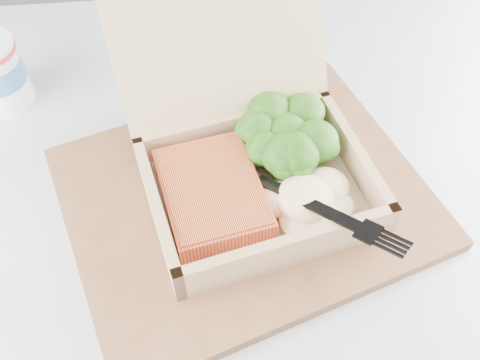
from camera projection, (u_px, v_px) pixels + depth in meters
name	position (u px, v px, depth m)	size (l,w,h in m)	color
cafe_table	(234.00, 319.00, 0.69)	(1.03, 1.03, 0.75)	black
serving_tray	(245.00, 197.00, 0.56)	(0.36, 0.29, 0.02)	brown
takeout_container	(246.00, 139.00, 0.53)	(0.22, 0.25, 0.19)	tan
salmon_fillet	(212.00, 194.00, 0.52)	(0.09, 0.12, 0.03)	#D8562A
broccoli_pile	(286.00, 137.00, 0.56)	(0.11, 0.11, 0.04)	#397B1B
mashed_potatoes	(305.00, 199.00, 0.51)	(0.09, 0.08, 0.03)	beige
plastic_fork	(288.00, 190.00, 0.51)	(0.10, 0.15, 0.03)	black
receipt	(217.00, 88.00, 0.67)	(0.07, 0.13, 0.00)	white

